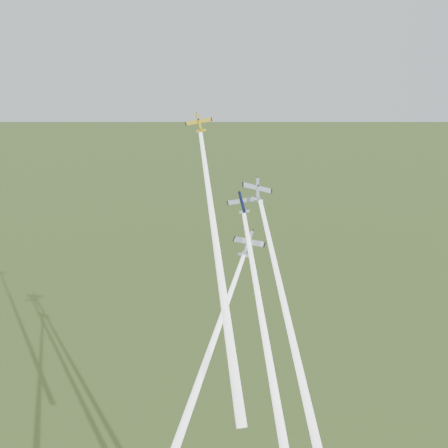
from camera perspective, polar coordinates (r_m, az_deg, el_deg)
plane_yellow at (r=143.83m, az=-2.55°, el=10.24°), size 8.78×7.18×6.64m
smoke_trail_yellow at (r=125.24m, az=-0.54°, el=-3.94°), size 16.69×48.89×51.86m
plane_navy at (r=138.27m, az=1.83°, el=2.21°), size 9.11×7.60×6.74m
smoke_trail_navy at (r=125.70m, az=4.44°, el=-12.69°), size 16.39×46.98×49.88m
plane_silver_right at (r=136.78m, az=3.43°, el=3.52°), size 8.18×9.21×8.60m
smoke_trail_silver_right at (r=123.40m, az=7.27°, el=-12.81°), size 20.52×50.50×54.58m
plane_silver_low at (r=135.88m, az=2.46°, el=-2.00°), size 10.61×9.57×7.18m
smoke_trail_silver_low at (r=128.26m, az=-2.32°, el=-15.08°), size 18.38×40.41×44.04m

